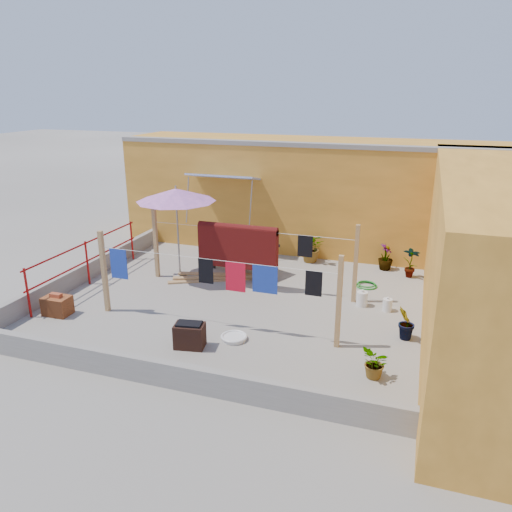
% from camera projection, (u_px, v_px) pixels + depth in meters
% --- Properties ---
extents(ground, '(80.00, 80.00, 0.00)m').
position_uv_depth(ground, '(238.00, 301.00, 11.37)').
color(ground, '#9E998E').
rests_on(ground, ground).
extents(wall_back, '(11.00, 3.27, 3.21)m').
position_uv_depth(wall_back, '(308.00, 194.00, 14.92)').
color(wall_back, gold).
rests_on(wall_back, ground).
extents(wall_right, '(2.40, 9.00, 3.20)m').
position_uv_depth(wall_right, '(498.00, 258.00, 9.29)').
color(wall_right, gold).
rests_on(wall_right, ground).
extents(parapet_front, '(8.30, 0.16, 0.44)m').
position_uv_depth(parapet_front, '(160.00, 373.00, 8.08)').
color(parapet_front, gray).
rests_on(parapet_front, ground).
extents(parapet_left, '(0.16, 7.30, 0.44)m').
position_uv_depth(parapet_left, '(86.00, 272.00, 12.53)').
color(parapet_left, gray).
rests_on(parapet_left, ground).
extents(red_railing, '(0.05, 4.20, 1.10)m').
position_uv_depth(red_railing, '(87.00, 256.00, 12.12)').
color(red_railing, '#9A0F0F').
rests_on(red_railing, ground).
extents(clothesline_rig, '(5.09, 2.35, 1.80)m').
position_uv_depth(clothesline_rig, '(237.00, 250.00, 11.64)').
color(clothesline_rig, tan).
rests_on(clothesline_rig, ground).
extents(patio_umbrella, '(2.12, 2.12, 2.36)m').
position_uv_depth(patio_umbrella, '(176.00, 195.00, 12.17)').
color(patio_umbrella, gray).
rests_on(patio_umbrella, ground).
extents(outdoor_table, '(1.94, 1.48, 0.82)m').
position_uv_depth(outdoor_table, '(244.00, 245.00, 12.97)').
color(outdoor_table, black).
rests_on(outdoor_table, ground).
extents(brick_stack, '(0.56, 0.41, 0.48)m').
position_uv_depth(brick_stack, '(57.00, 305.00, 10.62)').
color(brick_stack, '#954822').
rests_on(brick_stack, ground).
extents(lumber_pile, '(2.17, 1.13, 0.14)m').
position_uv_depth(lumber_pile, '(215.00, 277.00, 12.59)').
color(lumber_pile, tan).
rests_on(lumber_pile, ground).
extents(brazier, '(0.61, 0.46, 0.49)m').
position_uv_depth(brazier, '(190.00, 335.00, 9.27)').
color(brazier, black).
rests_on(brazier, ground).
extents(white_basin, '(0.52, 0.52, 0.09)m').
position_uv_depth(white_basin, '(234.00, 337.00, 9.60)').
color(white_basin, silver).
rests_on(white_basin, ground).
extents(water_jug_a, '(0.24, 0.24, 0.38)m').
position_uv_depth(water_jug_a, '(362.00, 299.00, 11.05)').
color(water_jug_a, silver).
rests_on(water_jug_a, ground).
extents(water_jug_b, '(0.21, 0.21, 0.32)m').
position_uv_depth(water_jug_b, '(387.00, 305.00, 10.80)').
color(water_jug_b, silver).
rests_on(water_jug_b, ground).
extents(green_hose, '(0.52, 0.52, 0.08)m').
position_uv_depth(green_hose, '(366.00, 285.00, 12.19)').
color(green_hose, '#1A7521').
rests_on(green_hose, ground).
extents(plant_back_a, '(0.75, 0.65, 0.83)m').
position_uv_depth(plant_back_a, '(312.00, 247.00, 13.81)').
color(plant_back_a, '#1A5B1C').
rests_on(plant_back_a, ground).
extents(plant_back_b, '(0.42, 0.42, 0.70)m').
position_uv_depth(plant_back_b, '(386.00, 257.00, 13.23)').
color(plant_back_b, '#1A5B1C').
rests_on(plant_back_b, ground).
extents(plant_right_a, '(0.49, 0.39, 0.82)m').
position_uv_depth(plant_right_a, '(411.00, 262.00, 12.66)').
color(plant_right_a, '#1A5B1C').
rests_on(plant_right_a, ground).
extents(plant_right_b, '(0.35, 0.42, 0.70)m').
position_uv_depth(plant_right_b, '(406.00, 323.00, 9.50)').
color(plant_right_b, '#1A5B1C').
rests_on(plant_right_b, ground).
extents(plant_right_c, '(0.50, 0.56, 0.55)m').
position_uv_depth(plant_right_c, '(375.00, 364.00, 8.24)').
color(plant_right_c, '#1A5B1C').
rests_on(plant_right_c, ground).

